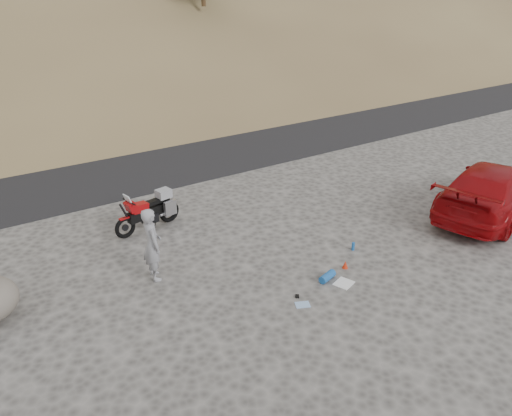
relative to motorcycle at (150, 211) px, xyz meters
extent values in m
plane|color=#474442|center=(0.25, -3.24, -0.52)|extent=(140.00, 140.00, 0.00)
cube|color=black|center=(0.25, 5.76, -0.52)|extent=(120.00, 7.00, 0.05)
torus|color=black|center=(-0.80, -0.15, -0.22)|extent=(0.61, 0.22, 0.60)
cylinder|color=black|center=(-0.80, -0.15, -0.22)|extent=(0.19, 0.09, 0.18)
torus|color=black|center=(0.60, 0.12, -0.22)|extent=(0.65, 0.25, 0.64)
cylinder|color=black|center=(0.60, 0.12, -0.22)|extent=(0.21, 0.11, 0.20)
cylinder|color=black|center=(-0.73, -0.14, 0.12)|extent=(0.35, 0.12, 0.74)
cylinder|color=black|center=(-0.60, -0.12, 0.47)|extent=(0.15, 0.57, 0.04)
cube|color=black|center=(-0.12, -0.02, -0.02)|extent=(1.12, 0.43, 0.27)
cube|color=black|center=(-0.03, -0.01, -0.20)|extent=(0.46, 0.35, 0.26)
cube|color=#95080B|center=(-0.33, -0.06, 0.21)|extent=(0.52, 0.36, 0.28)
cube|color=#95080B|center=(-0.57, -0.11, 0.32)|extent=(0.33, 0.36, 0.32)
cube|color=silver|center=(-0.64, -0.12, 0.56)|extent=(0.16, 0.29, 0.23)
cube|color=black|center=(0.10, 0.02, 0.23)|extent=(0.53, 0.29, 0.11)
cube|color=black|center=(0.44, 0.09, 0.20)|extent=(0.35, 0.22, 0.09)
cube|color=#B3B3B8|center=(0.52, -0.14, 0.01)|extent=(0.38, 0.18, 0.41)
cube|color=#B3B3B8|center=(0.43, 0.33, 0.01)|extent=(0.38, 0.18, 0.41)
cube|color=gray|center=(0.46, 0.09, 0.38)|extent=(0.44, 0.38, 0.24)
cube|color=#95080B|center=(-0.80, -0.15, 0.06)|extent=(0.29, 0.16, 0.04)
cylinder|color=black|center=(0.04, -0.16, -0.35)|extent=(0.06, 0.19, 0.33)
cylinder|color=#B3B3B8|center=(0.44, -0.04, -0.15)|extent=(0.43, 0.16, 0.12)
imported|color=gray|center=(-0.94, -2.39, -0.52)|extent=(0.49, 0.68, 1.75)
imported|color=#95080B|center=(8.67, -4.63, -0.52)|extent=(5.51, 3.33, 1.49)
cube|color=white|center=(2.51, -5.03, -0.51)|extent=(0.52, 0.49, 0.01)
cylinder|color=#1B56A2|center=(2.29, -4.71, -0.43)|extent=(0.49, 0.30, 0.18)
cylinder|color=#1B56A2|center=(3.76, -4.02, -0.41)|extent=(0.10, 0.10, 0.21)
cone|color=red|center=(2.99, -4.55, -0.43)|extent=(0.17, 0.17, 0.18)
cube|color=black|center=(1.30, -4.85, -0.50)|extent=(0.13, 0.13, 0.04)
cube|color=#8EAFDC|center=(1.22, -5.15, -0.51)|extent=(0.38, 0.34, 0.01)
camera|label=1|loc=(-4.48, -11.85, 5.79)|focal=35.00mm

